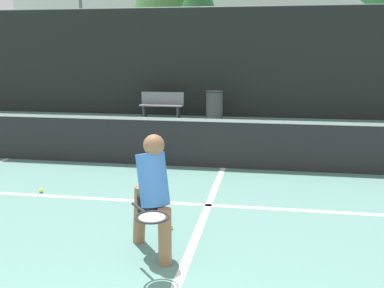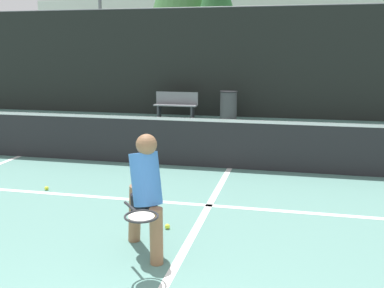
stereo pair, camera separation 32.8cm
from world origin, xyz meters
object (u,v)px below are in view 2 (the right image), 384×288
object	(u,v)px
parked_car	(178,87)
player_practicing	(145,191)
courtside_bench	(176,104)
trash_bin	(228,106)

from	to	relation	value
parked_car	player_practicing	bearing A→B (deg)	-76.88
player_practicing	courtside_bench	bearing A→B (deg)	151.89
player_practicing	trash_bin	bearing A→B (deg)	141.96
courtside_bench	trash_bin	xyz separation A→B (m)	(1.74, -0.01, 0.01)
parked_car	trash_bin	bearing A→B (deg)	-58.35
courtside_bench	trash_bin	bearing A→B (deg)	0.25
player_practicing	trash_bin	distance (m)	9.81
player_practicing	parked_car	distance (m)	14.85
trash_bin	parked_car	distance (m)	5.48
player_practicing	parked_car	world-z (taller)	parked_car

